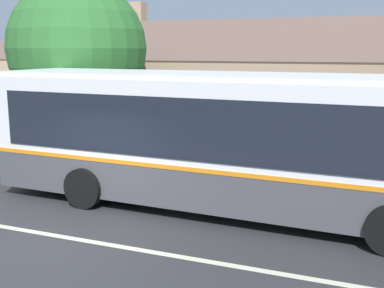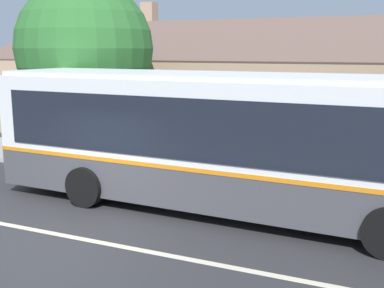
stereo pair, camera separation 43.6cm
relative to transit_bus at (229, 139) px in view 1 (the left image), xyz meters
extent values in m
plane|color=#2D2D30|center=(-2.63, -2.90, -1.76)|extent=(300.00, 300.00, 0.00)
cube|color=#9E9E99|center=(-2.63, 3.10, -1.68)|extent=(60.00, 3.00, 0.15)
cube|color=beige|center=(-2.63, -2.90, -1.75)|extent=(60.00, 0.16, 0.01)
cube|color=tan|center=(-2.65, 11.54, -0.09)|extent=(23.17, 10.79, 3.33)
cube|color=brown|center=(-2.65, 8.84, 2.49)|extent=(23.77, 5.45, 1.98)
cube|color=brown|center=(-2.65, 14.24, 2.49)|extent=(23.77, 5.45, 1.98)
cube|color=tan|center=(-9.03, 12.62, 3.90)|extent=(0.70, 0.70, 1.20)
cube|color=black|center=(-10.76, 6.11, 0.07)|extent=(1.10, 0.06, 1.30)
cube|color=black|center=(-5.36, 6.11, 0.07)|extent=(1.10, 0.06, 1.30)
cube|color=black|center=(0.05, 6.11, 0.07)|extent=(1.10, 0.06, 1.30)
cube|color=#4C3323|center=(0.82, 6.11, -0.71)|extent=(1.00, 0.06, 2.10)
cube|color=#47474C|center=(-0.02, 0.00, -1.02)|extent=(11.97, 2.89, 0.93)
cube|color=orange|center=(-0.02, 0.00, -0.51)|extent=(11.99, 2.91, 0.10)
cube|color=white|center=(-0.02, 0.00, 0.47)|extent=(11.97, 2.89, 1.85)
cube|color=white|center=(-0.02, 0.00, 1.46)|extent=(11.73, 2.75, 0.12)
cube|color=black|center=(0.02, 1.26, 0.37)|extent=(10.94, 0.39, 1.35)
cube|color=black|center=(-0.06, -1.27, 0.37)|extent=(10.94, 0.39, 1.35)
cube|color=#192D99|center=(-1.46, 1.32, -1.02)|extent=(3.33, 0.14, 0.65)
cylinder|color=black|center=(-3.25, 1.35, -1.26)|extent=(1.01, 0.31, 1.00)
cylinder|color=black|center=(-3.33, -1.14, -1.26)|extent=(1.01, 0.31, 1.00)
cube|color=brown|center=(-6.16, 2.55, -1.16)|extent=(1.76, 0.10, 0.04)
cube|color=brown|center=(-6.16, 2.41, -1.16)|extent=(1.76, 0.10, 0.04)
cube|color=brown|center=(-6.16, 2.27, -1.16)|extent=(1.76, 0.10, 0.04)
cube|color=brown|center=(-6.16, 2.14, -0.86)|extent=(1.76, 0.04, 0.10)
cube|color=brown|center=(-6.16, 2.14, -0.72)|extent=(1.76, 0.04, 0.10)
cube|color=black|center=(-5.46, 2.41, -1.38)|extent=(0.08, 0.43, 0.45)
cube|color=black|center=(-6.87, 2.41, -1.38)|extent=(0.08, 0.43, 0.45)
cylinder|color=#4C3828|center=(-6.54, 3.48, -0.60)|extent=(0.41, 0.41, 2.32)
sphere|color=#2D6B2D|center=(-6.54, 3.48, 2.09)|extent=(4.71, 4.71, 4.71)
camera|label=1|loc=(3.29, -10.64, 2.05)|focal=45.00mm
camera|label=2|loc=(3.70, -10.47, 2.05)|focal=45.00mm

